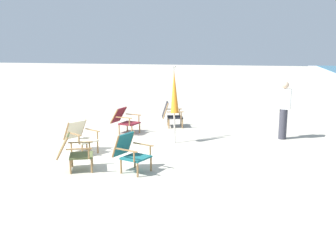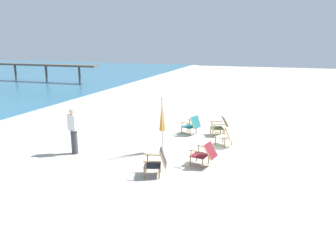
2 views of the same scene
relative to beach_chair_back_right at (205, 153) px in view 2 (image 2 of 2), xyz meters
name	(u,v)px [view 2 (image 2 of 2)]	position (x,y,z in m)	size (l,w,h in m)	color
ground_plane	(205,150)	(1.56, 0.30, -0.42)	(80.00, 80.00, 0.00)	#B7AF9E
beach_chair_back_right	(205,153)	(0.00, 0.00, 0.00)	(0.73, 0.88, 0.77)	maroon
beach_chair_back_left	(221,126)	(3.60, 0.07, 0.00)	(0.81, 0.90, 0.79)	#515B33
beach_chair_front_right	(227,135)	(2.26, -0.39, 0.00)	(0.86, 0.93, 0.79)	beige
beach_chair_mid_center	(192,125)	(3.38, 1.27, 0.01)	(0.78, 0.85, 0.81)	#196066
beach_chair_far_center	(157,162)	(-1.20, 1.16, 0.01)	(0.74, 0.80, 0.82)	#28282D
umbrella_furled_orange	(162,116)	(0.73, 1.67, 0.95)	(0.52, 0.34, 2.09)	#B7B2A8
person_near_chairs	(74,131)	(-0.29, 4.60, 0.42)	(0.26, 0.37, 1.63)	#383842
pier_distant	(30,66)	(15.97, 20.24, 1.14)	(0.90, 14.25, 1.74)	brown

